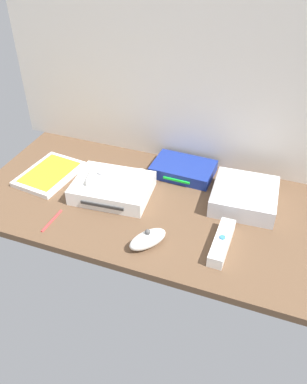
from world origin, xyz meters
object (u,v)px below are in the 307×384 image
object	(u,v)px
game_console	(113,188)
remote_wand	(222,242)
network_router	(183,169)
remote_nunchuk	(148,239)
mini_computer	(244,196)
game_case	(50,174)
stylus_pen	(52,220)
remote_classic_pad	(115,177)

from	to	relation	value
game_console	remote_wand	world-z (taller)	game_console
network_router	remote_nunchuk	size ratio (longest dim) A/B	1.72
mini_computer	game_case	distance (cm)	57.18
remote_wand	stylus_pen	xyz separation A→B (cm)	(-43.38, -6.19, -1.16)
game_console	mini_computer	bearing A→B (deg)	8.68
remote_classic_pad	stylus_pen	world-z (taller)	remote_classic_pad
remote_classic_pad	network_router	bearing A→B (deg)	35.05
game_console	remote_wand	size ratio (longest dim) A/B	1.50
network_router	remote_wand	world-z (taller)	same
game_console	remote_classic_pad	distance (cm)	3.36
game_case	network_router	size ratio (longest dim) A/B	1.11
stylus_pen	remote_nunchuk	bearing A→B (deg)	1.06
mini_computer	network_router	world-z (taller)	mini_computer
mini_computer	network_router	bearing A→B (deg)	158.19
game_console	remote_nunchuk	size ratio (longest dim) A/B	2.08
game_case	remote_classic_pad	world-z (taller)	remote_classic_pad
remote_wand	remote_classic_pad	bearing A→B (deg)	162.34
mini_computer	stylus_pen	distance (cm)	51.60
game_case	remote_nunchuk	bearing A→B (deg)	-17.46
game_case	network_router	bearing A→B (deg)	28.67
network_router	remote_classic_pad	xyz separation A→B (cm)	(-14.85, -15.71, 3.71)
mini_computer	remote_wand	bearing A→B (deg)	-95.94
remote_classic_pad	mini_computer	bearing A→B (deg)	1.27
game_case	remote_classic_pad	bearing A→B (deg)	4.86
network_router	stylus_pen	bearing A→B (deg)	-126.54
mini_computer	network_router	size ratio (longest dim) A/B	0.98
network_router	remote_classic_pad	bearing A→B (deg)	-131.61
network_router	stylus_pen	world-z (taller)	network_router
network_router	remote_wand	size ratio (longest dim) A/B	1.24
mini_computer	remote_wand	distance (cm)	18.55
network_router	remote_classic_pad	size ratio (longest dim) A/B	1.17
game_console	mini_computer	xyz separation A→B (cm)	(35.22, 8.52, 0.44)
remote_nunchuk	game_console	bearing A→B (deg)	171.95
remote_nunchuk	remote_classic_pad	xyz separation A→B (cm)	(-15.79, 16.26, 3.37)
game_console	game_case	distance (cm)	21.56
mini_computer	remote_nunchuk	bearing A→B (deg)	-127.80
network_router	remote_classic_pad	distance (cm)	21.94
game_console	remote_wand	distance (cm)	34.75
game_case	remote_wand	world-z (taller)	remote_wand
network_router	remote_nunchuk	xyz separation A→B (cm)	(0.93, -31.98, 0.34)
remote_nunchuk	network_router	bearing A→B (deg)	126.99
game_console	mini_computer	world-z (taller)	mini_computer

